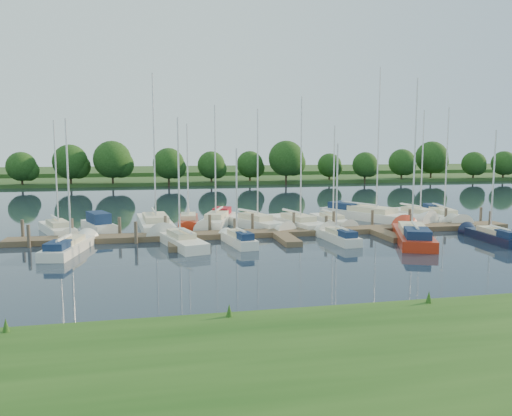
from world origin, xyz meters
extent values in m
plane|color=#181F30|center=(0.00, 0.00, 0.00)|extent=(260.00, 260.00, 0.00)
cube|color=#1A4012|center=(0.00, -16.00, 0.25)|extent=(90.00, 10.00, 0.50)
cube|color=brown|center=(0.00, 8.00, 0.20)|extent=(40.00, 2.00, 0.40)
cube|color=brown|center=(-16.00, 5.00, 0.20)|extent=(1.20, 4.00, 0.40)
cube|color=brown|center=(-8.00, 5.00, 0.20)|extent=(1.20, 4.00, 0.40)
cube|color=brown|center=(0.00, 5.00, 0.20)|extent=(1.20, 4.00, 0.40)
cube|color=brown|center=(8.00, 5.00, 0.20)|extent=(1.20, 4.00, 0.40)
cube|color=brown|center=(16.00, 5.00, 0.20)|extent=(1.20, 4.00, 0.40)
cylinder|color=#473D33|center=(-19.00, 9.30, 0.60)|extent=(0.24, 0.24, 2.00)
cylinder|color=#473D33|center=(-15.55, 9.30, 0.60)|extent=(0.24, 0.24, 2.00)
cylinder|color=#473D33|center=(-12.09, 9.30, 0.60)|extent=(0.24, 0.24, 2.00)
cylinder|color=#473D33|center=(-8.64, 9.30, 0.60)|extent=(0.24, 0.24, 2.00)
cylinder|color=#473D33|center=(-5.18, 9.30, 0.60)|extent=(0.24, 0.24, 2.00)
cylinder|color=#473D33|center=(-1.73, 9.30, 0.60)|extent=(0.24, 0.24, 2.00)
cylinder|color=#473D33|center=(1.73, 9.30, 0.60)|extent=(0.24, 0.24, 2.00)
cylinder|color=#473D33|center=(5.18, 9.30, 0.60)|extent=(0.24, 0.24, 2.00)
cylinder|color=#473D33|center=(8.64, 9.30, 0.60)|extent=(0.24, 0.24, 2.00)
cylinder|color=#473D33|center=(12.09, 9.30, 0.60)|extent=(0.24, 0.24, 2.00)
cylinder|color=#473D33|center=(15.55, 9.30, 0.60)|extent=(0.24, 0.24, 2.00)
cylinder|color=#473D33|center=(19.00, 9.30, 0.60)|extent=(0.24, 0.24, 2.00)
cylinder|color=#473D33|center=(-18.00, 6.70, 0.60)|extent=(0.24, 0.24, 2.00)
cylinder|color=#473D33|center=(-10.80, 6.70, 0.60)|extent=(0.24, 0.24, 2.00)
cylinder|color=#473D33|center=(-3.60, 6.70, 0.60)|extent=(0.24, 0.24, 2.00)
cylinder|color=#473D33|center=(3.60, 6.70, 0.60)|extent=(0.24, 0.24, 2.00)
cylinder|color=#473D33|center=(10.80, 6.70, 0.60)|extent=(0.24, 0.24, 2.00)
cylinder|color=#473D33|center=(18.00, 6.70, 0.60)|extent=(0.24, 0.24, 2.00)
cube|color=#253D17|center=(0.00, 75.00, 0.30)|extent=(180.00, 30.00, 0.60)
cube|color=#345927|center=(0.00, 100.00, 0.70)|extent=(220.00, 40.00, 1.40)
cylinder|color=#38281C|center=(-30.14, 60.12, 1.34)|extent=(0.36, 0.36, 2.69)
sphere|color=#18360E|center=(-30.14, 60.12, 4.63)|extent=(6.27, 6.27, 6.27)
sphere|color=#18360E|center=(-28.80, 60.32, 3.73)|extent=(4.48, 4.48, 4.48)
cylinder|color=#38281C|center=(-22.19, 60.49, 1.09)|extent=(0.36, 0.36, 2.19)
sphere|color=#18360E|center=(-22.19, 60.49, 3.77)|extent=(5.10, 5.10, 5.10)
sphere|color=#18360E|center=(-21.10, 60.69, 3.04)|extent=(3.65, 3.65, 3.65)
cylinder|color=#38281C|center=(-14.64, 60.06, 1.19)|extent=(0.36, 0.36, 2.38)
sphere|color=#18360E|center=(-14.64, 60.06, 4.10)|extent=(5.55, 5.55, 5.55)
sphere|color=#18360E|center=(-13.45, 60.26, 3.30)|extent=(3.97, 3.97, 3.97)
cylinder|color=#38281C|center=(-8.38, 60.62, 1.19)|extent=(0.36, 0.36, 2.39)
sphere|color=#18360E|center=(-8.38, 60.62, 4.11)|extent=(5.57, 5.57, 5.57)
sphere|color=#18360E|center=(-7.19, 60.82, 3.31)|extent=(3.98, 3.98, 3.98)
cylinder|color=#38281C|center=(-0.39, 62.55, 1.06)|extent=(0.36, 0.36, 2.12)
sphere|color=#18360E|center=(-0.39, 62.55, 3.65)|extent=(4.95, 4.95, 4.95)
sphere|color=#18360E|center=(0.67, 62.75, 2.95)|extent=(3.53, 3.53, 3.53)
cylinder|color=#38281C|center=(6.86, 63.53, 1.41)|extent=(0.36, 0.36, 2.82)
sphere|color=#18360E|center=(6.86, 63.53, 4.85)|extent=(6.57, 6.57, 6.57)
sphere|color=#18360E|center=(8.27, 63.73, 3.91)|extent=(4.69, 4.69, 4.69)
cylinder|color=#38281C|center=(14.39, 61.64, 1.38)|extent=(0.36, 0.36, 2.77)
sphere|color=#18360E|center=(14.39, 61.64, 4.77)|extent=(6.46, 6.46, 6.46)
sphere|color=#18360E|center=(15.77, 61.84, 3.85)|extent=(4.62, 4.62, 4.62)
cylinder|color=#38281C|center=(22.53, 60.70, 1.32)|extent=(0.36, 0.36, 2.64)
sphere|color=#18360E|center=(22.53, 60.70, 4.55)|extent=(6.17, 6.17, 6.17)
sphere|color=#18360E|center=(23.85, 60.90, 3.67)|extent=(4.41, 4.41, 4.41)
cylinder|color=#38281C|center=(31.30, 60.74, 1.07)|extent=(0.36, 0.36, 2.14)
sphere|color=#18360E|center=(31.30, 60.74, 3.68)|extent=(4.98, 4.98, 4.98)
sphere|color=#18360E|center=(32.37, 60.94, 2.97)|extent=(3.56, 3.56, 3.56)
cylinder|color=#38281C|center=(37.72, 63.69, 1.37)|extent=(0.36, 0.36, 2.74)
sphere|color=#18360E|center=(37.72, 63.69, 4.71)|extent=(6.39, 6.39, 6.39)
sphere|color=#18360E|center=(39.09, 63.89, 3.80)|extent=(4.56, 4.56, 4.56)
cylinder|color=#38281C|center=(46.95, 60.01, 1.10)|extent=(0.36, 0.36, 2.19)
sphere|color=#18360E|center=(46.95, 60.01, 3.78)|extent=(5.12, 5.12, 5.12)
sphere|color=#18360E|center=(48.05, 60.21, 3.05)|extent=(3.66, 3.66, 3.66)
cylinder|color=#38281C|center=(53.32, 60.40, 1.29)|extent=(0.36, 0.36, 2.58)
sphere|color=#18360E|center=(53.32, 60.40, 4.44)|extent=(6.01, 6.01, 6.01)
sphere|color=#18360E|center=(54.61, 60.60, 3.58)|extent=(4.29, 4.29, 4.29)
cylinder|color=#38281C|center=(62.36, 61.27, 1.22)|extent=(0.36, 0.36, 2.45)
sphere|color=#18360E|center=(62.36, 61.27, 4.21)|extent=(5.71, 5.71, 5.71)
sphere|color=#18360E|center=(63.59, 61.47, 3.40)|extent=(4.08, 4.08, 4.08)
cube|color=white|center=(-17.15, 12.30, 0.15)|extent=(3.88, 6.33, 1.08)
cone|color=white|center=(-16.01, 9.46, 0.15)|extent=(1.60, 2.31, 0.86)
cube|color=beige|center=(-17.04, 12.02, 0.84)|extent=(2.22, 3.04, 0.49)
cylinder|color=silver|center=(-16.93, 11.74, 4.83)|extent=(0.12, 0.12, 8.27)
cylinder|color=silver|center=(-17.38, 12.87, 1.23)|extent=(1.12, 2.60, 0.10)
cylinder|color=white|center=(-17.38, 12.87, 1.23)|extent=(1.10, 2.35, 0.20)
cube|color=white|center=(-13.98, 12.88, 0.15)|extent=(3.42, 5.30, 1.12)
cone|color=white|center=(-13.04, 10.54, 0.15)|extent=(1.33, 1.71, 0.83)
cube|color=#142546|center=(-13.98, 12.88, 1.06)|extent=(2.27, 3.07, 1.00)
cube|color=white|center=(-9.43, 13.24, 0.15)|extent=(3.28, 9.12, 1.26)
cone|color=white|center=(-9.03, 8.79, 0.15)|extent=(1.52, 3.22, 1.25)
cube|color=beige|center=(-9.39, 12.80, 0.97)|extent=(2.22, 4.17, 0.57)
cylinder|color=silver|center=(-9.35, 12.35, 6.83)|extent=(0.12, 0.12, 12.06)
cylinder|color=silver|center=(-9.51, 14.13, 1.43)|extent=(0.46, 4.01, 0.10)
cylinder|color=white|center=(-9.51, 14.13, 1.43)|extent=(0.52, 3.58, 0.20)
cube|color=#B12610|center=(-6.52, 14.24, 0.15)|extent=(2.14, 6.19, 1.09)
cone|color=#B12610|center=(-6.73, 11.21, 0.15)|extent=(1.00, 2.19, 0.85)
cube|color=beige|center=(-6.54, 13.94, 0.84)|extent=(1.47, 2.82, 0.49)
cylinder|color=silver|center=(-6.56, 13.64, 4.80)|extent=(0.12, 0.12, 8.22)
cylinder|color=silver|center=(-6.47, 14.85, 1.24)|extent=(0.30, 2.74, 0.10)
cylinder|color=white|center=(-6.47, 14.85, 1.24)|extent=(0.37, 2.44, 0.20)
cube|color=white|center=(-3.95, 14.05, 0.15)|extent=(4.27, 7.46, 1.19)
cone|color=white|center=(-5.13, 10.65, 0.15)|extent=(1.78, 2.71, 1.01)
cube|color=beige|center=(-4.07, 13.71, 0.92)|extent=(2.49, 3.56, 0.54)
cube|color=maroon|center=(-3.29, 15.95, 1.03)|extent=(2.04, 2.50, 0.59)
cylinder|color=silver|center=(-4.19, 13.37, 5.61)|extent=(0.12, 0.12, 9.72)
cylinder|color=silver|center=(-3.72, 14.73, 1.35)|extent=(1.16, 3.09, 0.10)
cylinder|color=white|center=(-3.72, 14.73, 1.35)|extent=(1.13, 2.78, 0.20)
cube|color=white|center=(-1.12, 12.16, 0.15)|extent=(4.67, 7.07, 1.21)
cone|color=white|center=(0.33, 9.03, 0.15)|extent=(1.90, 2.60, 0.97)
cube|color=beige|center=(-0.98, 11.85, 0.93)|extent=(2.63, 3.43, 0.55)
cylinder|color=silver|center=(-0.83, 11.53, 5.42)|extent=(0.12, 0.12, 9.31)
cylinder|color=silver|center=(-1.42, 12.78, 1.37)|extent=(1.40, 2.86, 0.10)
cylinder|color=white|center=(-1.42, 12.78, 1.37)|extent=(1.35, 2.59, 0.20)
cube|color=white|center=(2.56, 11.52, 0.15)|extent=(3.89, 7.95, 1.14)
cone|color=white|center=(3.47, 7.80, 0.15)|extent=(1.68, 2.86, 1.07)
cube|color=beige|center=(2.65, 11.15, 0.88)|extent=(2.38, 3.73, 0.52)
cylinder|color=silver|center=(2.74, 10.78, 5.90)|extent=(0.12, 0.12, 10.34)
cylinder|color=silver|center=(2.38, 12.27, 1.30)|extent=(0.91, 3.37, 0.10)
cylinder|color=white|center=(2.38, 12.27, 1.30)|extent=(0.92, 3.02, 0.20)
cube|color=white|center=(6.12, 12.64, 0.15)|extent=(2.03, 6.15, 0.96)
cone|color=white|center=(6.29, 9.62, 0.15)|extent=(0.97, 2.16, 0.85)
cube|color=beige|center=(6.13, 12.34, 0.74)|extent=(1.42, 2.79, 0.44)
cylinder|color=silver|center=(6.15, 12.04, 4.70)|extent=(0.12, 0.12, 8.18)
cylinder|color=silver|center=(6.08, 13.25, 1.09)|extent=(0.25, 2.73, 0.10)
cylinder|color=white|center=(6.08, 13.25, 1.09)|extent=(0.34, 2.43, 0.20)
cube|color=white|center=(10.68, 14.75, 0.15)|extent=(7.15, 10.05, 1.26)
cone|color=white|center=(13.03, 10.38, 0.15)|extent=(2.87, 3.72, 1.39)
cube|color=beige|center=(10.92, 14.31, 0.97)|extent=(3.95, 4.92, 0.57)
cube|color=#142546|center=(9.37, 17.19, 1.08)|extent=(3.12, 3.54, 0.63)
cylinder|color=silver|center=(11.15, 13.87, 7.50)|extent=(0.12, 0.12, 13.39)
cylinder|color=silver|center=(10.21, 15.62, 1.43)|extent=(2.20, 3.98, 0.10)
cylinder|color=white|center=(10.21, 15.62, 1.43)|extent=(2.06, 3.59, 0.20)
cube|color=white|center=(15.25, 13.98, 0.15)|extent=(3.23, 7.37, 1.12)
cone|color=white|center=(15.89, 10.47, 0.15)|extent=(1.43, 2.63, 1.00)
cube|color=beige|center=(15.32, 13.62, 0.86)|extent=(2.04, 3.42, 0.51)
cylinder|color=silver|center=(15.38, 13.27, 5.52)|extent=(0.12, 0.12, 9.63)
cylinder|color=silver|center=(15.13, 14.68, 1.27)|extent=(0.67, 3.18, 0.10)
cylinder|color=white|center=(15.13, 14.68, 1.27)|extent=(0.70, 2.84, 0.20)
cube|color=white|center=(17.57, 13.22, 0.15)|extent=(3.39, 7.55, 1.11)
cone|color=white|center=(16.88, 9.64, 0.15)|extent=(1.49, 2.70, 1.02)
cube|color=beige|center=(17.50, 12.86, 0.85)|extent=(2.13, 3.51, 0.50)
cube|color=#142546|center=(17.95, 15.23, 0.96)|extent=(1.82, 2.42, 0.55)
cylinder|color=silver|center=(17.43, 12.50, 5.63)|extent=(0.12, 0.12, 9.85)
cylinder|color=silver|center=(17.70, 13.94, 1.26)|extent=(0.72, 3.24, 0.10)
cylinder|color=white|center=(17.70, 13.94, 1.26)|extent=(0.75, 2.90, 0.20)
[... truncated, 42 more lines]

